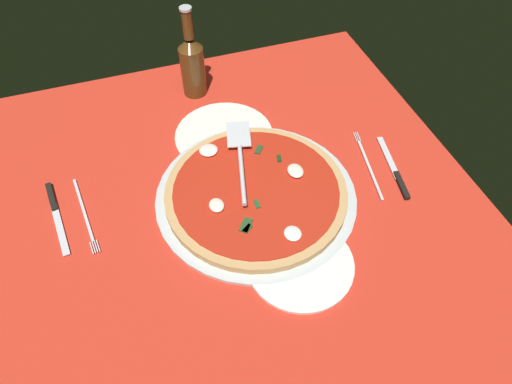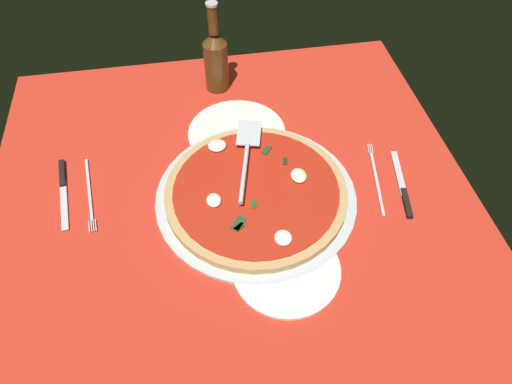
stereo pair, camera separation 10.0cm
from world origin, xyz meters
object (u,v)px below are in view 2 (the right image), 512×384
object	(u,v)px
pizza_server	(246,154)
dinner_plate_right	(286,269)
dinner_plate_left	(237,133)
pizza	(256,192)
place_setting_far	(390,185)
place_setting_near	(76,192)
beer_bottle	(216,59)

from	to	relation	value
pizza_server	dinner_plate_right	bearing A→B (deg)	-159.34
dinner_plate_left	pizza_server	world-z (taller)	pizza_server
dinner_plate_left	pizza_server	xyz separation A→B (cm)	(11.72, 0.61, 4.20)
dinner_plate_right	pizza	size ratio (longest dim) A/B	0.53
place_setting_far	pizza	bearing A→B (deg)	97.69
dinner_plate_right	place_setting_near	distance (cm)	49.88
pizza_server	dinner_plate_left	bearing A→B (deg)	17.03
place_setting_near	place_setting_far	xyz separation A→B (cm)	(9.94, 69.31, 0.01)
dinner_plate_right	beer_bottle	xyz separation A→B (cm)	(-59.03, -6.29, 8.70)
pizza	place_setting_near	bearing A→B (deg)	-102.02
dinner_plate_right	beer_bottle	size ratio (longest dim) A/B	0.86
dinner_plate_left	place_setting_far	size ratio (longest dim) A/B	1.05
place_setting_near	place_setting_far	world-z (taller)	same
pizza_server	beer_bottle	xyz separation A→B (cm)	(-30.89, -3.02, 4.50)
beer_bottle	pizza	bearing A→B (deg)	5.11
dinner_plate_left	pizza	bearing A→B (deg)	3.22
pizza_server	beer_bottle	world-z (taller)	beer_bottle
dinner_plate_right	place_setting_far	xyz separation A→B (cm)	(-17.32, 27.53, -0.13)
dinner_plate_left	beer_bottle	world-z (taller)	beer_bottle
place_setting_far	pizza_server	bearing A→B (deg)	81.40
pizza	beer_bottle	world-z (taller)	beer_bottle
pizza	beer_bottle	distance (cm)	40.87
dinner_plate_right	pizza	xyz separation A→B (cm)	(-18.94, -2.71, 1.62)
pizza	place_setting_far	world-z (taller)	pizza
pizza	place_setting_far	bearing A→B (deg)	86.94
dinner_plate_right	pizza	distance (cm)	19.20
place_setting_far	beer_bottle	bearing A→B (deg)	49.80
beer_bottle	place_setting_near	bearing A→B (deg)	-48.16
dinner_plate_right	place_setting_near	xyz separation A→B (cm)	(-27.26, -41.77, -0.14)
dinner_plate_left	beer_bottle	distance (cm)	21.19
place_setting_near	beer_bottle	world-z (taller)	beer_bottle
dinner_plate_left	dinner_plate_right	world-z (taller)	same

